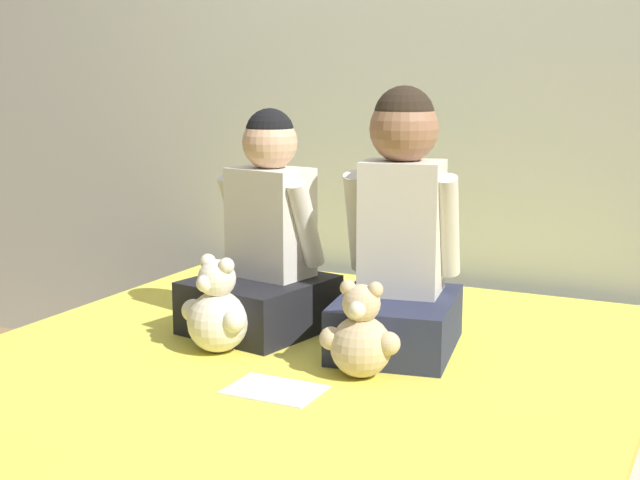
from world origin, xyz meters
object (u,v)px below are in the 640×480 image
at_px(child_on_right, 400,241).
at_px(teddy_bear_held_by_right_child, 361,337).
at_px(child_on_left, 265,248).
at_px(sign_card, 275,390).
at_px(bed, 294,446).
at_px(teddy_bear_held_by_left_child, 217,312).

distance_m(child_on_right, teddy_bear_held_by_right_child, 0.32).
bearing_deg(child_on_left, sign_card, -47.73).
bearing_deg(sign_card, child_on_left, 121.59).
height_order(child_on_left, sign_card, child_on_left).
height_order(bed, child_on_left, child_on_left).
bearing_deg(teddy_bear_held_by_left_child, child_on_right, 45.49).
relative_size(teddy_bear_held_by_left_child, teddy_bear_held_by_right_child, 1.08).
bearing_deg(child_on_left, teddy_bear_held_by_right_child, -22.08).
xyz_separation_m(bed, teddy_bear_held_by_right_child, (0.19, -0.03, 0.32)).
xyz_separation_m(bed, child_on_left, (-0.21, 0.23, 0.45)).
height_order(teddy_bear_held_by_left_child, sign_card, teddy_bear_held_by_left_child).
bearing_deg(sign_card, bed, 106.01).
relative_size(child_on_left, teddy_bear_held_by_left_child, 2.44).
relative_size(bed, sign_card, 9.00).
bearing_deg(bed, child_on_left, 132.18).
relative_size(child_on_right, teddy_bear_held_by_left_child, 2.69).
height_order(teddy_bear_held_by_left_child, teddy_bear_held_by_right_child, teddy_bear_held_by_left_child).
relative_size(bed, teddy_bear_held_by_right_child, 8.18).
xyz_separation_m(child_on_left, child_on_right, (0.39, 0.01, 0.05)).
relative_size(teddy_bear_held_by_right_child, sign_card, 1.10).
distance_m(bed, teddy_bear_held_by_right_child, 0.38).
distance_m(bed, teddy_bear_held_by_left_child, 0.39).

